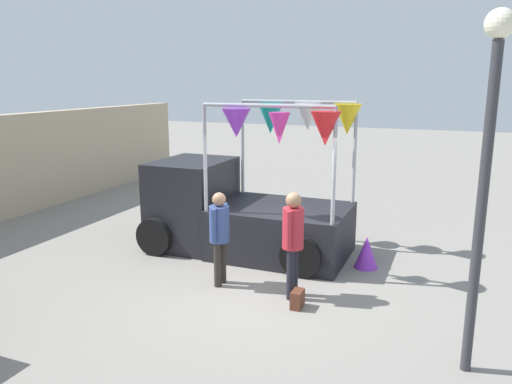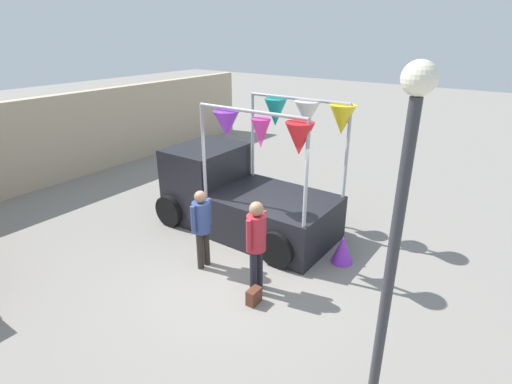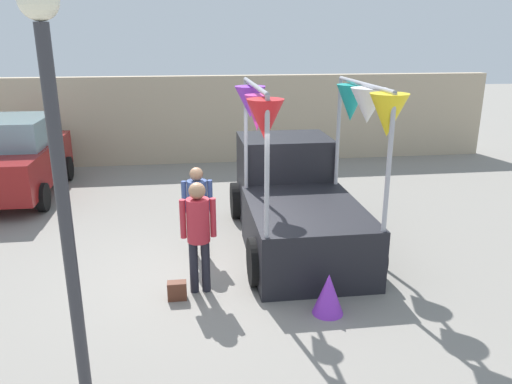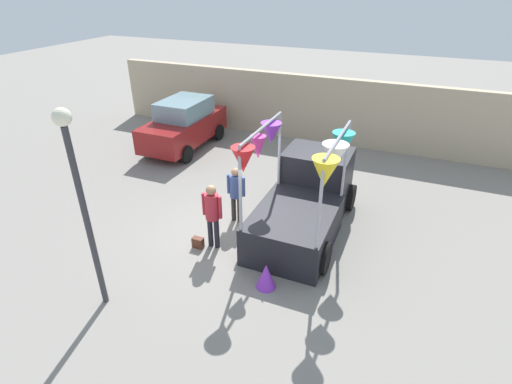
{
  "view_description": "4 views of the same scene",
  "coord_description": "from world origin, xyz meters",
  "px_view_note": "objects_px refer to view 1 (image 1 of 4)",
  "views": [
    {
      "loc": [
        -7.49,
        -2.89,
        3.43
      ],
      "look_at": [
        0.59,
        0.4,
        1.47
      ],
      "focal_mm": 35.0,
      "sensor_mm": 36.0,
      "label": 1
    },
    {
      "loc": [
        -5.23,
        -4.13,
        4.41
      ],
      "look_at": [
        0.86,
        0.25,
        1.33
      ],
      "focal_mm": 28.0,
      "sensor_mm": 36.0,
      "label": 2
    },
    {
      "loc": [
        -0.39,
        -7.48,
        3.75
      ],
      "look_at": [
        0.63,
        -0.09,
        1.4
      ],
      "focal_mm": 35.0,
      "sensor_mm": 36.0,
      "label": 3
    },
    {
      "loc": [
        3.87,
        -7.75,
        6.05
      ],
      "look_at": [
        0.58,
        0.04,
        1.43
      ],
      "focal_mm": 28.0,
      "sensor_mm": 36.0,
      "label": 4
    }
  ],
  "objects_px": {
    "person_customer": "(293,235)",
    "handbag": "(297,299)",
    "person_vendor": "(219,230)",
    "folded_kite_bundle_violet": "(366,252)",
    "vendor_truck": "(237,206)",
    "street_lamp": "(487,148)"
  },
  "relations": [
    {
      "from": "person_vendor",
      "to": "folded_kite_bundle_violet",
      "type": "relative_size",
      "value": 2.7
    },
    {
      "from": "person_vendor",
      "to": "street_lamp",
      "type": "xyz_separation_m",
      "value": [
        -1.21,
        -3.9,
        1.73
      ]
    },
    {
      "from": "person_customer",
      "to": "handbag",
      "type": "height_order",
      "value": "person_customer"
    },
    {
      "from": "person_vendor",
      "to": "handbag",
      "type": "xyz_separation_m",
      "value": [
        -0.37,
        -1.5,
        -0.83
      ]
    },
    {
      "from": "handbag",
      "to": "street_lamp",
      "type": "bearing_deg",
      "value": -109.35
    },
    {
      "from": "person_customer",
      "to": "street_lamp",
      "type": "height_order",
      "value": "street_lamp"
    },
    {
      "from": "vendor_truck",
      "to": "street_lamp",
      "type": "bearing_deg",
      "value": -124.51
    },
    {
      "from": "vendor_truck",
      "to": "folded_kite_bundle_violet",
      "type": "bearing_deg",
      "value": -91.64
    },
    {
      "from": "handbag",
      "to": "street_lamp",
      "type": "height_order",
      "value": "street_lamp"
    },
    {
      "from": "person_vendor",
      "to": "street_lamp",
      "type": "bearing_deg",
      "value": -107.23
    },
    {
      "from": "handbag",
      "to": "folded_kite_bundle_violet",
      "type": "distance_m",
      "value": 2.22
    },
    {
      "from": "vendor_truck",
      "to": "person_customer",
      "type": "relative_size",
      "value": 2.4
    },
    {
      "from": "vendor_truck",
      "to": "folded_kite_bundle_violet",
      "type": "height_order",
      "value": "vendor_truck"
    },
    {
      "from": "vendor_truck",
      "to": "folded_kite_bundle_violet",
      "type": "xyz_separation_m",
      "value": [
        -0.08,
        -2.68,
        -0.61
      ]
    },
    {
      "from": "street_lamp",
      "to": "folded_kite_bundle_violet",
      "type": "bearing_deg",
      "value": 30.24
    },
    {
      "from": "person_customer",
      "to": "person_vendor",
      "type": "xyz_separation_m",
      "value": [
        0.02,
        1.3,
        -0.08
      ]
    },
    {
      "from": "street_lamp",
      "to": "person_vendor",
      "type": "bearing_deg",
      "value": 72.77
    },
    {
      "from": "person_vendor",
      "to": "handbag",
      "type": "relative_size",
      "value": 5.78
    },
    {
      "from": "handbag",
      "to": "folded_kite_bundle_violet",
      "type": "bearing_deg",
      "value": -17.91
    },
    {
      "from": "person_vendor",
      "to": "folded_kite_bundle_violet",
      "type": "height_order",
      "value": "person_vendor"
    },
    {
      "from": "person_customer",
      "to": "person_vendor",
      "type": "distance_m",
      "value": 1.3
    },
    {
      "from": "person_customer",
      "to": "street_lamp",
      "type": "distance_m",
      "value": 3.3
    }
  ]
}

